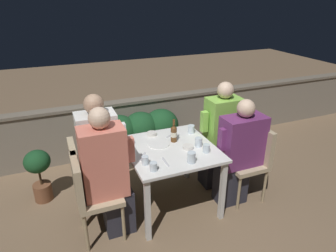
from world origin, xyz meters
TOP-DOWN VIEW (x-y plane):
  - ground_plane at (0.00, 0.00)m, footprint 16.00×16.00m
  - parapet_wall at (0.00, 1.41)m, footprint 9.00×0.18m
  - dining_table at (0.00, 0.00)m, footprint 0.91×0.93m
  - planter_hedge at (-0.00, 1.06)m, footprint 1.10×0.47m
  - chair_left_near at (-0.88, -0.17)m, footprint 0.41×0.40m
  - person_coral_top at (-0.69, -0.17)m, footprint 0.48×0.26m
  - chair_left_far at (-0.88, 0.14)m, footprint 0.41×0.40m
  - person_white_polo at (-0.69, 0.14)m, footprint 0.48×0.26m
  - chair_right_near at (0.91, -0.19)m, footprint 0.41×0.40m
  - person_purple_stripe at (0.72, -0.19)m, footprint 0.52×0.26m
  - chair_right_far at (0.90, 0.18)m, footprint 0.41×0.40m
  - person_green_blouse at (0.71, 0.18)m, footprint 0.48×0.26m
  - beer_bottle at (0.09, 0.12)m, footprint 0.07×0.07m
  - plate_0 at (-0.09, 0.12)m, footprint 0.23×0.23m
  - bowl_0 at (0.16, -0.08)m, footprint 0.11×0.11m
  - bowl_1 at (-0.08, 0.36)m, footprint 0.11×0.11m
  - glass_cup_0 at (-0.35, -0.21)m, footprint 0.07×0.07m
  - glass_cup_1 at (0.07, -0.35)m, footprint 0.08×0.08m
  - glass_cup_2 at (0.36, 0.25)m, footprint 0.08×0.08m
  - glass_cup_3 at (0.30, -0.22)m, footprint 0.07×0.07m
  - glass_cup_4 at (0.28, -0.08)m, footprint 0.07×0.07m
  - glass_cup_5 at (-0.31, -0.35)m, footprint 0.07×0.07m
  - fork_0 at (0.12, 0.27)m, footprint 0.16×0.10m
  - fork_1 at (-0.33, -0.07)m, footprint 0.11×0.15m
  - fork_2 at (-0.16, -0.25)m, footprint 0.03×0.17m
  - potted_plant at (-1.33, 0.63)m, footprint 0.28×0.28m

SIDE VIEW (x-z plane):
  - ground_plane at x=0.00m, z-range 0.00..0.00m
  - potted_plant at x=-1.33m, z-range 0.07..0.70m
  - planter_hedge at x=0.00m, z-range 0.04..0.76m
  - parapet_wall at x=0.00m, z-range 0.01..0.80m
  - chair_left_near at x=-0.88m, z-range 0.10..0.97m
  - chair_left_far at x=-0.88m, z-range 0.10..0.97m
  - chair_right_near at x=0.91m, z-range 0.10..0.97m
  - chair_right_far at x=0.90m, z-range 0.10..0.97m
  - person_purple_stripe at x=0.72m, z-range 0.00..1.21m
  - dining_table at x=0.00m, z-range 0.27..0.99m
  - person_green_blouse at x=0.71m, z-range 0.01..1.31m
  - person_coral_top at x=-0.69m, z-range 0.01..1.33m
  - person_white_polo at x=-0.69m, z-range 0.01..1.35m
  - fork_0 at x=0.12m, z-range 0.72..0.73m
  - fork_1 at x=-0.33m, z-range 0.72..0.73m
  - fork_2 at x=-0.16m, z-range 0.72..0.73m
  - plate_0 at x=-0.09m, z-range 0.72..0.73m
  - bowl_0 at x=0.16m, z-range 0.72..0.75m
  - bowl_1 at x=-0.08m, z-range 0.72..0.76m
  - glass_cup_0 at x=-0.35m, z-range 0.72..0.80m
  - glass_cup_5 at x=-0.31m, z-range 0.72..0.80m
  - glass_cup_3 at x=0.30m, z-range 0.72..0.80m
  - glass_cup_2 at x=0.36m, z-range 0.72..0.81m
  - glass_cup_4 at x=0.28m, z-range 0.72..0.82m
  - glass_cup_1 at x=0.07m, z-range 0.72..0.83m
  - beer_bottle at x=0.09m, z-range 0.69..0.95m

